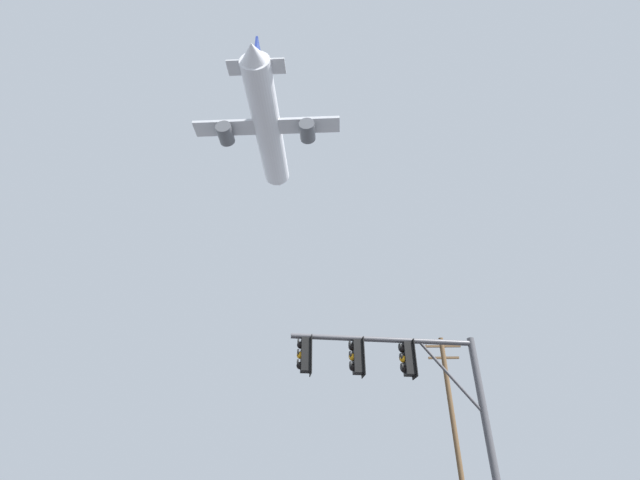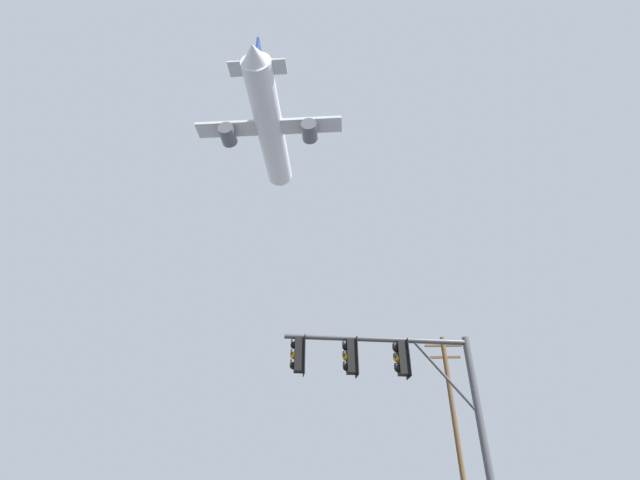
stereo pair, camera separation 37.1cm
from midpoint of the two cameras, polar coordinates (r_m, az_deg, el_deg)
signal_pole_near at (r=12.53m, az=11.19°, el=-17.92°), size 5.26×1.06×5.91m
utility_pole at (r=26.89m, az=17.68°, el=-22.05°), size 2.20×0.28×10.45m
airplane at (r=55.17m, az=-6.40°, el=14.35°), size 17.58×22.75×6.23m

